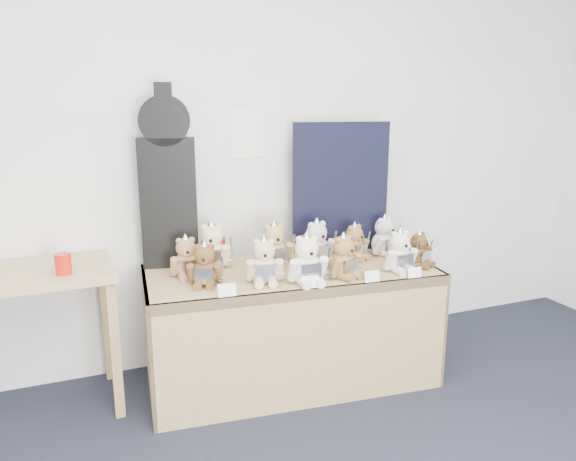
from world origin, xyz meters
name	(u,v)px	position (x,y,z in m)	size (l,w,h in m)	color
room_shell	(247,133)	(0.37, 2.49, 1.44)	(6.00, 6.00, 6.00)	white
display_table	(295,298)	(0.46, 1.95, 0.54)	(1.73, 0.85, 0.69)	#96734C
side_table	(18,296)	(-0.98, 2.20, 0.67)	(0.97, 0.56, 0.80)	#94764F
guitar_case	(168,180)	(-0.16, 2.34, 1.21)	(0.33, 0.17, 1.05)	black
navy_board	(341,188)	(0.91, 2.28, 1.10)	(0.61, 0.02, 0.82)	black
red_cup	(63,264)	(-0.74, 2.08, 0.85)	(0.08, 0.08, 0.11)	red
teddy_front_far_left	(205,267)	(-0.05, 1.94, 0.80)	(0.21, 0.20, 0.26)	brown
teddy_front_left	(264,263)	(0.25, 1.86, 0.81)	(0.23, 0.21, 0.28)	beige
teddy_front_centre	(307,261)	(0.46, 1.77, 0.81)	(0.24, 0.20, 0.30)	white
teddy_front_right	(344,258)	(0.69, 1.78, 0.80)	(0.23, 0.21, 0.27)	olive
teddy_front_far_right	(400,253)	(1.04, 1.76, 0.80)	(0.22, 0.18, 0.27)	silver
teddy_front_end	(419,251)	(1.19, 1.80, 0.79)	(0.19, 0.18, 0.23)	brown
teddy_back_left	(212,248)	(0.06, 2.21, 0.82)	(0.25, 0.24, 0.30)	beige
teddy_back_centre_left	(274,247)	(0.40, 2.11, 0.81)	(0.24, 0.19, 0.30)	tan
teddy_back_centre_right	(317,244)	(0.67, 2.09, 0.81)	(0.24, 0.21, 0.29)	beige
teddy_back_right	(355,244)	(0.91, 2.07, 0.79)	(0.21, 0.19, 0.25)	olive
teddy_back_end	(385,238)	(1.13, 2.08, 0.81)	(0.23, 0.22, 0.28)	silver
teddy_back_far_left	(186,259)	(-0.11, 2.12, 0.80)	(0.21, 0.17, 0.26)	#A8754E
entry_card_a	(227,290)	(0.01, 1.73, 0.73)	(0.09, 0.00, 0.07)	white
entry_card_b	(310,282)	(0.44, 1.69, 0.73)	(0.09, 0.00, 0.07)	white
entry_card_c	(372,276)	(0.79, 1.65, 0.73)	(0.09, 0.00, 0.06)	white
entry_card_d	(415,272)	(1.05, 1.63, 0.73)	(0.08, 0.00, 0.06)	white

